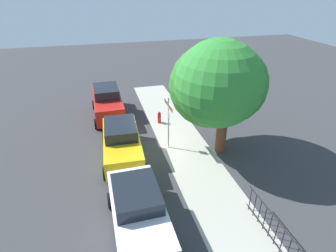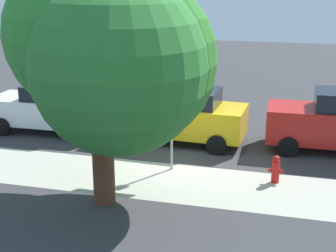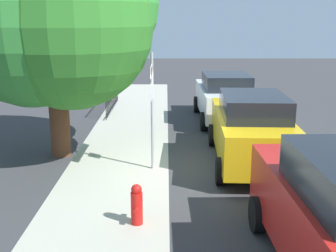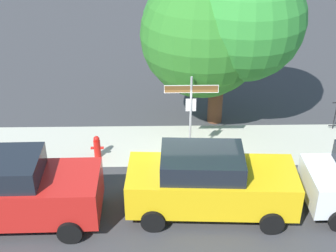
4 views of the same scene
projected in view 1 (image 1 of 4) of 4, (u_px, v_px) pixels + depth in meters
ground_plane at (162, 148)px, 14.94m from camera, size 60.00×60.00×0.00m
sidewalk_strip at (197, 166)px, 13.53m from camera, size 24.00×2.60×0.00m
street_sign at (168, 114)px, 14.10m from camera, size 1.64×0.07×2.92m
shade_tree at (219, 85)px, 13.08m from camera, size 5.30×5.09×6.06m
car_red at (107, 102)px, 18.08m from camera, size 4.58×2.04×2.00m
car_yellow at (122, 142)px, 13.71m from camera, size 4.61×2.15×1.87m
car_white at (138, 211)px, 9.67m from camera, size 4.34×2.06×1.76m
iron_fence at (279, 236)px, 9.11m from camera, size 4.06×0.04×1.07m
fire_hydrant at (159, 117)px, 17.48m from camera, size 0.42×0.22×0.78m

